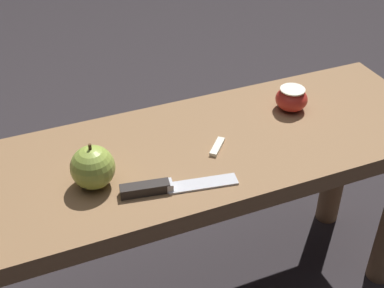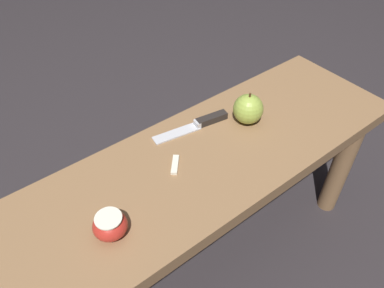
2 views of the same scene
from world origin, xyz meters
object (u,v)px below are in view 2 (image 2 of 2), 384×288
(knife, at_px, (201,123))
(wooden_bench, at_px, (203,182))
(apple_cut, at_px, (110,225))
(apple_whole, at_px, (248,109))

(knife, bearing_deg, wooden_bench, 63.15)
(knife, relative_size, apple_cut, 3.14)
(apple_whole, height_order, apple_cut, apple_whole)
(wooden_bench, xyz_separation_m, apple_whole, (-0.19, -0.04, 0.14))
(wooden_bench, height_order, apple_cut, apple_cut)
(knife, distance_m, apple_whole, 0.13)
(knife, height_order, apple_cut, apple_cut)
(apple_whole, relative_size, apple_cut, 1.30)
(wooden_bench, bearing_deg, apple_cut, 10.15)
(apple_cut, bearing_deg, apple_whole, -169.32)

